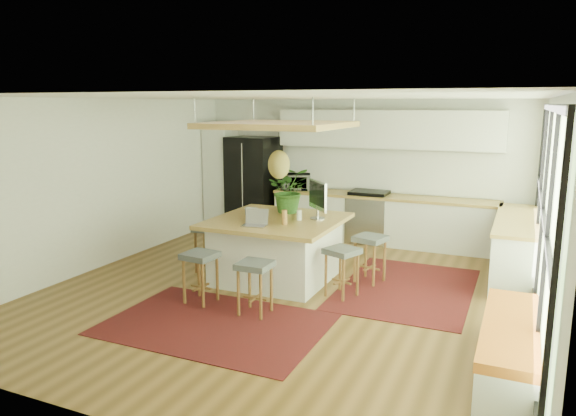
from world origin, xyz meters
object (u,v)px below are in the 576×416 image
at_px(fridge, 254,187).
at_px(microwave, 296,180).
at_px(stool_near_left, 201,277).
at_px(stool_left_side, 210,249).
at_px(stool_near_right, 255,287).
at_px(stool_right_back, 370,259).
at_px(island, 277,249).
at_px(laptop, 254,218).
at_px(stool_right_front, 342,271).
at_px(monitor, 318,202).
at_px(island_plant, 289,195).

bearing_deg(fridge, microwave, 5.34).
bearing_deg(stool_near_left, fridge, 107.82).
bearing_deg(stool_near_left, stool_left_side, 117.04).
bearing_deg(stool_near_right, stool_near_left, 175.57).
xyz_separation_m(stool_near_right, stool_right_back, (0.98, 1.80, 0.00)).
height_order(fridge, stool_near_left, fridge).
distance_m(island, laptop, 0.82).
relative_size(stool_right_front, monitor, 1.08).
bearing_deg(stool_left_side, fridge, 103.29).
relative_size(stool_near_left, laptop, 1.96).
relative_size(island, microwave, 3.23).
bearing_deg(fridge, stool_left_side, -69.99).
xyz_separation_m(stool_right_back, laptop, (-1.41, -0.98, 0.70)).
xyz_separation_m(island, microwave, (-0.84, 2.67, 0.65)).
bearing_deg(stool_near_left, stool_near_right, -4.43).
distance_m(island, stool_near_left, 1.41).
height_order(monitor, microwave, monitor).
height_order(fridge, monitor, fridge).
height_order(laptop, monitor, monitor).
relative_size(stool_near_right, stool_right_back, 0.97).
bearing_deg(stool_near_left, island_plant, 75.17).
bearing_deg(stool_left_side, island, 3.30).
bearing_deg(stool_near_right, island, 103.85).
bearing_deg(stool_near_left, monitor, 55.56).
bearing_deg(stool_left_side, microwave, 83.64).
bearing_deg(stool_near_left, stool_right_back, 43.40).
xyz_separation_m(stool_right_front, microwave, (-1.97, 3.00, 0.76)).
height_order(stool_right_front, monitor, monitor).
bearing_deg(stool_near_right, monitor, 82.36).
bearing_deg(island, stool_near_right, -76.15).
distance_m(laptop, island_plant, 1.09).
bearing_deg(stool_near_right, stool_right_back, 61.28).
height_order(island, stool_near_right, island).
xyz_separation_m(stool_left_side, monitor, (1.70, 0.30, 0.83)).
height_order(stool_right_back, monitor, monitor).
distance_m(fridge, microwave, 0.98).
xyz_separation_m(laptop, monitor, (0.64, 0.80, 0.14)).
height_order(stool_left_side, laptop, laptop).
height_order(stool_right_back, laptop, laptop).
xyz_separation_m(stool_left_side, laptop, (1.06, -0.50, 0.70)).
bearing_deg(stool_right_back, laptop, -145.09).
relative_size(fridge, laptop, 5.53).
bearing_deg(stool_left_side, monitor, 10.11).
height_order(fridge, stool_right_back, fridge).
bearing_deg(island_plant, stool_right_front, -36.05).
bearing_deg(laptop, stool_right_back, 27.47).
bearing_deg(monitor, stool_near_left, -77.01).
relative_size(fridge, island, 1.05).
height_order(stool_left_side, island_plant, island_plant).
relative_size(monitor, microwave, 1.10).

